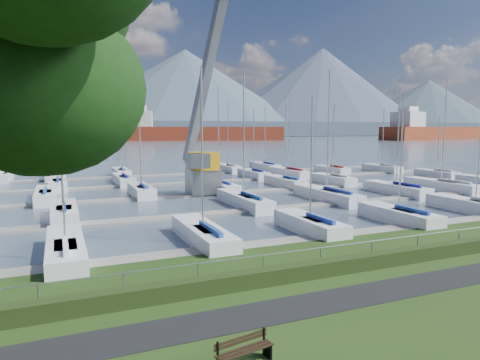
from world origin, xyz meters
TOP-DOWN VIEW (x-y plane):
  - path at (0.00, -3.00)m, footprint 160.00×2.00m
  - water at (0.00, 260.00)m, footprint 800.00×540.00m
  - hedge at (0.00, -0.40)m, footprint 80.00×0.70m
  - fence at (0.00, 0.00)m, footprint 80.00×0.04m
  - foothill at (0.00, 330.00)m, footprint 900.00×80.00m
  - mountains at (7.35, 404.62)m, footprint 1190.00×360.00m
  - docks at (0.00, 26.00)m, footprint 90.00×41.60m
  - bench_left at (-7.46, -5.81)m, footprint 1.85×0.73m
  - crane at (2.42, 27.83)m, footprint 5.34×13.25m
  - cargo_ship_mid at (57.99, 218.12)m, footprint 96.17×39.65m
  - cargo_ship_east at (203.93, 180.28)m, footprint 94.00×30.98m
  - sailboat_fleet at (-1.89, 27.79)m, footprint 75.78×49.23m

SIDE VIEW (x-z plane):
  - water at x=0.00m, z-range -0.50..-0.30m
  - docks at x=0.00m, z-range -0.34..-0.09m
  - path at x=0.00m, z-range -0.01..0.03m
  - hedge at x=0.00m, z-range 0.00..0.70m
  - bench_left at x=-7.46m, z-range -0.01..0.84m
  - fence at x=0.00m, z-range 1.18..1.22m
  - cargo_ship_mid at x=57.99m, z-range -7.16..14.34m
  - cargo_ship_east at x=203.93m, z-range -7.14..14.36m
  - crane at x=2.42m, z-range -5.85..16.50m
  - sailboat_fleet at x=-1.89m, z-range -1.10..11.79m
  - foothill at x=0.00m, z-range 0.00..12.00m
  - mountains at x=7.35m, z-range -10.82..104.18m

